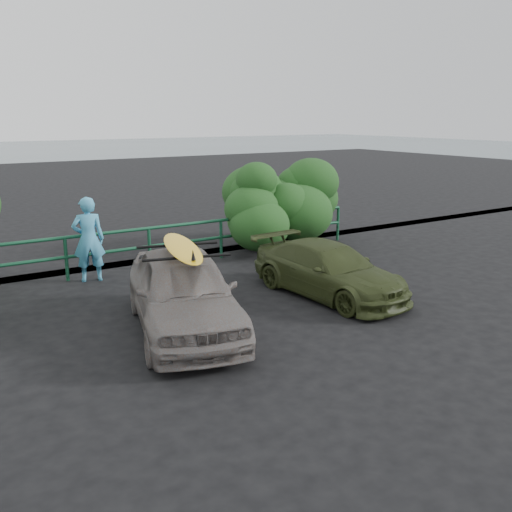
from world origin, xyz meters
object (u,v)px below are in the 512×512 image
Objects in this scene: surfboard at (182,247)px; olive_vehicle at (329,270)px; man at (89,239)px; sedan at (183,292)px; guardrail at (110,253)px.

olive_vehicle is at bearing 19.15° from surfboard.
olive_vehicle is 5.39m from man.
sedan is 3.98m from man.
surfboard is at bearing -91.36° from guardrail.
sedan is at bearing 109.35° from man.
guardrail is at bearing 104.38° from sedan.
guardrail is 4.23m from sedan.
sedan is at bearing -91.36° from guardrail.
man reaches higher than surfboard.
guardrail is 3.39× the size of sedan.
sedan is 2.15× the size of man.
sedan reaches higher than olive_vehicle.
guardrail is 5.62× the size of surfboard.
sedan reaches higher than guardrail.
guardrail is 3.74× the size of olive_vehicle.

